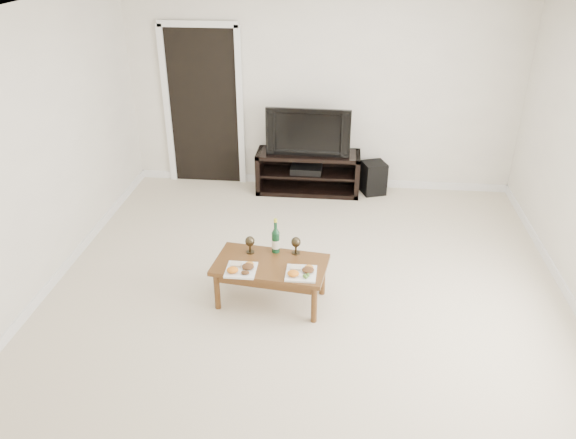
{
  "coord_description": "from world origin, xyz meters",
  "views": [
    {
      "loc": [
        0.29,
        -4.32,
        3.17
      ],
      "look_at": [
        -0.19,
        0.34,
        0.7
      ],
      "focal_mm": 35.0,
      "sensor_mm": 36.0,
      "label": 1
    }
  ],
  "objects_px": {
    "media_console": "(308,172)",
    "subwoofer": "(374,178)",
    "coffee_table": "(271,282)",
    "television": "(309,130)"
  },
  "relations": [
    {
      "from": "media_console",
      "to": "subwoofer",
      "type": "height_order",
      "value": "media_console"
    },
    {
      "from": "subwoofer",
      "to": "coffee_table",
      "type": "xyz_separation_m",
      "value": [
        -1.04,
        -2.55,
        -0.0
      ]
    },
    {
      "from": "media_console",
      "to": "television",
      "type": "relative_size",
      "value": 1.26
    },
    {
      "from": "television",
      "to": "subwoofer",
      "type": "xyz_separation_m",
      "value": [
        0.86,
        0.05,
        -0.65
      ]
    },
    {
      "from": "television",
      "to": "media_console",
      "type": "bearing_deg",
      "value": 0.0
    },
    {
      "from": "subwoofer",
      "to": "coffee_table",
      "type": "distance_m",
      "value": 2.75
    },
    {
      "from": "media_console",
      "to": "coffee_table",
      "type": "xyz_separation_m",
      "value": [
        -0.17,
        -2.49,
        -0.07
      ]
    },
    {
      "from": "television",
      "to": "subwoofer",
      "type": "bearing_deg",
      "value": 5.12
    },
    {
      "from": "media_console",
      "to": "coffee_table",
      "type": "bearing_deg",
      "value": -93.96
    },
    {
      "from": "coffee_table",
      "to": "subwoofer",
      "type": "bearing_deg",
      "value": 67.87
    }
  ]
}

